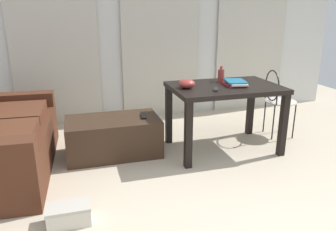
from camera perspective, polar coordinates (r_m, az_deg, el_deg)
name	(u,v)px	position (r m, az deg, el deg)	size (l,w,h in m)	color
ground_plane	(210,170)	(3.38, 7.34, -9.35)	(7.66, 7.66, 0.00)	beige
wall_back	(159,28)	(4.91, -1.53, 14.82)	(5.67, 0.10, 2.56)	silver
curtains	(161,39)	(4.84, -1.25, 13.10)	(4.03, 0.03, 2.28)	beige
coffee_table	(113,136)	(3.70, -9.40, -3.57)	(1.00, 0.58, 0.41)	#382619
craft_table	(225,95)	(3.71, 9.73, 3.50)	(1.18, 0.80, 0.75)	black
wire_chair	(276,96)	(4.31, 18.21, 3.27)	(0.38, 0.40, 0.84)	silver
bottle_near	(221,75)	(3.86, 9.13, 6.87)	(0.07, 0.07, 0.18)	#99332D
bowl	(187,84)	(3.50, 3.23, 5.53)	(0.17, 0.17, 0.10)	#9E3833
book_stack	(236,83)	(3.71, 11.58, 5.54)	(0.25, 0.32, 0.05)	red
tv_remote_on_table	(216,89)	(3.44, 8.28, 4.49)	(0.04, 0.15, 0.02)	#232326
scissors	(188,82)	(3.80, 3.53, 5.80)	(0.10, 0.11, 0.00)	#9EA0A5
tv_remote_primary	(143,116)	(3.65, -4.28, -0.09)	(0.05, 0.18, 0.02)	black
shoebox	(69,214)	(2.68, -16.72, -16.00)	(0.32, 0.19, 0.15)	beige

